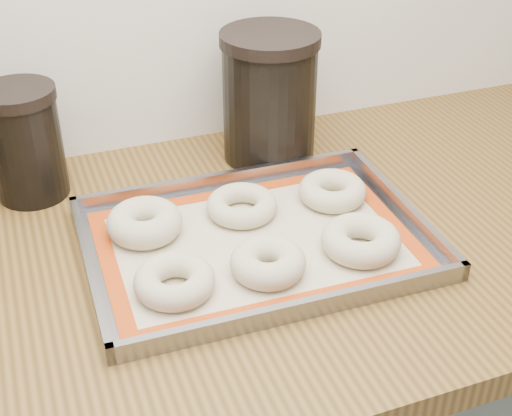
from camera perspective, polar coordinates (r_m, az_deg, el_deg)
name	(u,v)px	position (r m, az deg, el deg)	size (l,w,h in m)	color
countertop	(149,272)	(0.98, -8.59, -5.06)	(3.06, 0.68, 0.04)	brown
baking_tray	(256,241)	(0.98, 0.00, -2.62)	(0.47, 0.34, 0.03)	gray
baking_mat	(256,242)	(0.98, 0.00, -2.72)	(0.43, 0.30, 0.00)	#C6B793
bagel_front_left	(175,281)	(0.89, -6.54, -5.82)	(0.10, 0.10, 0.03)	#C3B797
bagel_front_mid	(268,262)	(0.91, 0.97, -4.36)	(0.10, 0.10, 0.04)	#C3B797
bagel_front_right	(361,240)	(0.96, 8.38, -2.56)	(0.11, 0.11, 0.04)	#C3B797
bagel_back_left	(145,222)	(0.99, -8.91, -1.15)	(0.10, 0.10, 0.04)	#C3B797
bagel_back_mid	(242,205)	(1.03, -1.14, 0.21)	(0.10, 0.10, 0.03)	#C3B797
bagel_back_right	(332,191)	(1.06, 6.13, 1.38)	(0.10, 0.10, 0.03)	#C3B797
canister_mid	(25,143)	(1.10, -17.98, 5.00)	(0.11, 0.11, 0.17)	black
canister_right	(269,96)	(1.15, 1.08, 8.92)	(0.16, 0.16, 0.21)	black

